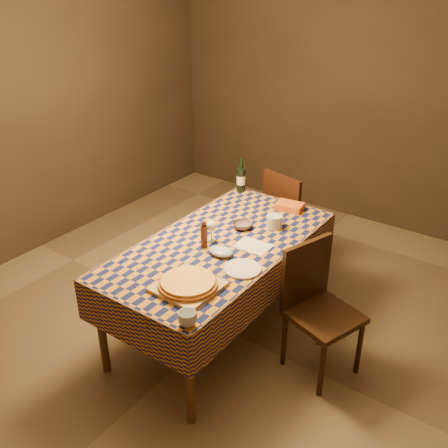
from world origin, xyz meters
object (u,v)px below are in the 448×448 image
Objects in this scene: wine_bottle at (241,179)px; white_plate at (242,269)px; cutting_board at (188,287)px; bowl at (242,225)px; chair_right at (316,301)px; pizza at (188,283)px; dining_table at (220,252)px; chair_far at (289,214)px.

wine_bottle reaches higher than white_plate.
white_plate is (0.15, 0.37, -0.00)m from cutting_board.
chair_right is (0.73, -0.20, -0.27)m from bowl.
bowl is at bearing 101.29° from pizza.
cutting_board reaches higher than dining_table.
chair_far is 1.33m from chair_right.
wine_bottle is (-0.57, 1.42, 0.07)m from pizza.
bowl is 0.58m from white_plate.
dining_table is 1.98× the size of chair_right.
chair_far is at bearing 126.79° from chair_right.
bowl is (-0.17, 0.85, -0.02)m from pizza.
chair_far is (-0.06, 0.87, -0.27)m from bowl.
cutting_board is at bearing -130.75° from chair_right.
chair_far reaches higher than cutting_board.
chair_far is (-0.39, 1.35, -0.25)m from white_plate.
cutting_board is (0.17, -0.57, 0.09)m from dining_table.
pizza reaches higher than cutting_board.
bowl is (-0.17, 0.85, 0.01)m from cutting_board.
dining_table is 6.13× the size of wine_bottle.
wine_bottle reaches higher than cutting_board.
chair_far and chair_right have the same top height.
pizza reaches higher than white_plate.
bowl is at bearing -85.78° from chair_far.
pizza is 1.53× the size of wine_bottle.
cutting_board is 0.03m from pizza.
white_plate is at bearing 67.21° from pizza.
wine_bottle is 1.23× the size of white_plate.
pizza is at bearing -112.79° from white_plate.
pizza is at bearing -78.71° from bowl.
bowl is at bearing -55.30° from wine_bottle.
wine_bottle is 1.28m from white_plate.
chair_right is at bearing 35.03° from white_plate.
pizza is 1.88× the size of white_plate.
chair_far reaches higher than white_plate.
chair_right is (0.56, 0.65, -0.26)m from cutting_board.
cutting_board is 1.21× the size of wine_bottle.
dining_table is 0.30m from bowl.
bowl reaches higher than white_plate.
white_plate reaches higher than dining_table.
white_plate is 0.56m from chair_right.
bowl is 0.16× the size of chair_far.
cutting_board is 1.54m from wine_bottle.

